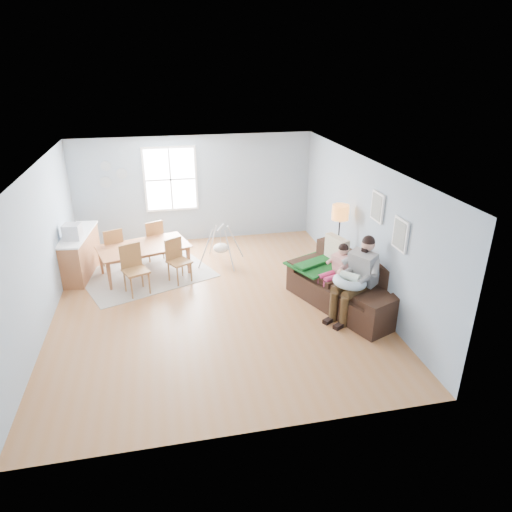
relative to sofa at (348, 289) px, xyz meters
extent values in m
cube|color=#A86B3B|center=(-2.51, 0.64, -0.38)|extent=(8.40, 9.40, 0.08)
cube|color=white|center=(-2.51, 0.64, 2.66)|extent=(8.40, 9.40, 0.60)
cube|color=#8EA5BA|center=(-2.51, 5.30, 1.01)|extent=(8.40, 0.08, 3.90)
cube|color=#8EA5BA|center=(-2.51, -4.02, 1.01)|extent=(8.40, 0.08, 3.90)
cube|color=#8EA5BA|center=(1.65, 0.64, 1.01)|extent=(0.08, 9.40, 3.90)
cube|color=white|center=(-3.11, 4.11, 1.31)|extent=(1.32, 0.06, 1.62)
cube|color=white|center=(-3.11, 4.08, 1.31)|extent=(1.20, 0.02, 1.50)
cube|color=white|center=(-3.11, 4.07, 1.31)|extent=(1.20, 0.03, 0.04)
cube|color=white|center=(-3.11, 4.07, 1.31)|extent=(0.04, 0.03, 1.50)
cube|color=white|center=(0.46, -0.86, 1.41)|extent=(0.04, 0.44, 0.54)
cube|color=slate|center=(0.43, -0.86, 1.41)|extent=(0.01, 0.36, 0.46)
cube|color=white|center=(0.46, 0.04, 1.61)|extent=(0.04, 0.44, 0.54)
cube|color=slate|center=(0.43, 0.04, 1.61)|extent=(0.01, 0.36, 0.46)
cylinder|color=#8D9FAA|center=(-4.61, 4.11, 1.71)|extent=(0.24, 0.02, 0.24)
cylinder|color=#8D9FAA|center=(-4.26, 4.11, 1.51)|extent=(0.26, 0.02, 0.26)
cylinder|color=#8D9FAA|center=(-4.66, 4.11, 1.31)|extent=(0.28, 0.02, 0.28)
cube|color=black|center=(-0.06, -0.03, -0.10)|extent=(1.83, 2.56, 0.47)
cube|color=black|center=(0.30, 0.12, 0.37)|extent=(1.11, 2.26, 0.48)
cube|color=black|center=(0.34, -1.01, 0.22)|extent=(1.02, 0.59, 0.18)
cube|color=black|center=(-0.47, 0.96, 0.22)|extent=(1.02, 0.59, 0.18)
cube|color=#135723|center=(-0.38, 0.69, 0.27)|extent=(1.35, 1.28, 0.04)
cube|color=tan|center=(-0.01, 0.66, 0.54)|extent=(0.33, 0.60, 0.58)
cube|color=gray|center=(0.15, -0.28, 0.58)|extent=(0.58, 0.61, 0.66)
sphere|color=tan|center=(0.21, -0.25, 1.02)|extent=(0.24, 0.24, 0.24)
sphere|color=black|center=(0.21, -0.25, 1.07)|extent=(0.23, 0.23, 0.23)
cylinder|color=#372614|center=(-0.14, -0.58, 0.27)|extent=(0.53, 0.40, 0.18)
cylinder|color=#372614|center=(-0.26, -0.37, 0.27)|extent=(0.53, 0.40, 0.18)
cylinder|color=#372614|center=(-0.35, -0.70, -0.05)|extent=(0.14, 0.14, 0.58)
cylinder|color=#372614|center=(-0.47, -0.49, -0.05)|extent=(0.14, 0.14, 0.58)
cube|color=black|center=(-0.43, -0.75, -0.30)|extent=(0.29, 0.23, 0.08)
cube|color=black|center=(-0.55, -0.53, -0.30)|extent=(0.29, 0.23, 0.08)
torus|color=silver|center=(-0.17, -0.44, 0.40)|extent=(0.84, 0.83, 0.25)
cylinder|color=white|center=(-0.17, -0.44, 0.50)|extent=(0.34, 0.36, 0.15)
sphere|color=tan|center=(-0.29, -0.27, 0.52)|extent=(0.13, 0.13, 0.13)
cube|color=white|center=(-0.09, 0.20, 0.45)|extent=(0.35, 0.37, 0.42)
sphere|color=tan|center=(-0.06, 0.21, 0.74)|extent=(0.20, 0.20, 0.20)
sphere|color=black|center=(-0.06, 0.21, 0.78)|extent=(0.19, 0.19, 0.19)
cylinder|color=#D83472|center=(-0.32, 0.03, 0.27)|extent=(0.36, 0.22, 0.10)
cylinder|color=#D83472|center=(-0.38, 0.18, 0.27)|extent=(0.36, 0.22, 0.10)
cylinder|color=#D83472|center=(-0.47, -0.03, 0.07)|extent=(0.09, 0.09, 0.35)
cylinder|color=#D83472|center=(-0.53, 0.12, 0.07)|extent=(0.09, 0.09, 0.35)
cylinder|color=black|center=(0.18, 1.07, -0.32)|extent=(0.30, 0.30, 0.03)
cylinder|color=black|center=(0.18, 1.07, 0.40)|extent=(0.03, 0.03, 1.48)
cylinder|color=orange|center=(0.18, 1.07, 1.20)|extent=(0.34, 0.34, 0.30)
cube|color=white|center=(0.19, -0.90, -0.10)|extent=(0.49, 0.46, 0.47)
cube|color=black|center=(0.00, -0.94, -0.10)|extent=(0.10, 0.32, 0.38)
cube|color=#A29B94|center=(-3.83, 2.20, -0.33)|extent=(3.21, 2.87, 0.01)
imported|color=#935730|center=(-3.83, 2.20, 0.00)|extent=(2.12, 1.55, 0.67)
cube|color=brown|center=(-3.99, 1.33, 0.16)|extent=(0.60, 0.60, 0.04)
cube|color=brown|center=(-4.07, 1.52, 0.43)|extent=(0.42, 0.21, 0.50)
cylinder|color=brown|center=(-4.08, 1.09, -0.09)|extent=(0.04, 0.04, 0.49)
cylinder|color=brown|center=(-3.74, 1.24, -0.09)|extent=(0.04, 0.04, 0.49)
cylinder|color=brown|center=(-4.23, 1.43, -0.09)|extent=(0.04, 0.04, 0.49)
cylinder|color=brown|center=(-3.89, 1.58, -0.09)|extent=(0.04, 0.04, 0.49)
cube|color=brown|center=(-3.10, 1.69, 0.12)|extent=(0.58, 0.58, 0.04)
cube|color=brown|center=(-3.20, 1.86, 0.37)|extent=(0.37, 0.24, 0.47)
cylinder|color=brown|center=(-3.17, 1.46, -0.11)|extent=(0.04, 0.04, 0.46)
cylinder|color=brown|center=(-2.87, 1.63, -0.11)|extent=(0.04, 0.04, 0.46)
cylinder|color=brown|center=(-3.34, 1.76, -0.11)|extent=(0.04, 0.04, 0.46)
cylinder|color=brown|center=(-3.04, 1.93, -0.11)|extent=(0.04, 0.04, 0.46)
cube|color=brown|center=(-4.55, 2.70, 0.14)|extent=(0.58, 0.58, 0.04)
cube|color=brown|center=(-4.47, 2.52, 0.40)|extent=(0.40, 0.20, 0.48)
cylinder|color=brown|center=(-4.45, 2.94, -0.10)|extent=(0.04, 0.04, 0.47)
cylinder|color=brown|center=(-4.78, 2.80, -0.10)|extent=(0.04, 0.04, 0.47)
cylinder|color=brown|center=(-4.31, 2.61, -0.10)|extent=(0.04, 0.04, 0.47)
cylinder|color=brown|center=(-4.65, 2.47, -0.10)|extent=(0.04, 0.04, 0.47)
cube|color=brown|center=(-3.67, 3.07, 0.14)|extent=(0.59, 0.59, 0.04)
cube|color=brown|center=(-3.58, 2.88, 0.40)|extent=(0.40, 0.22, 0.49)
cylinder|color=brown|center=(-3.58, 3.30, -0.10)|extent=(0.04, 0.04, 0.48)
cylinder|color=brown|center=(-3.91, 3.15, -0.10)|extent=(0.04, 0.04, 0.48)
cylinder|color=brown|center=(-3.43, 2.98, -0.10)|extent=(0.04, 0.04, 0.48)
cylinder|color=brown|center=(-3.75, 2.83, -0.10)|extent=(0.04, 0.04, 0.48)
cube|color=#935730|center=(-5.21, 2.55, 0.12)|extent=(0.65, 1.69, 0.91)
cube|color=white|center=(-5.21, 2.55, 0.59)|extent=(0.69, 1.73, 0.04)
cube|color=#B9B8BD|center=(-5.23, 2.23, 0.77)|extent=(0.38, 0.37, 0.32)
cube|color=black|center=(-5.39, 2.26, 0.77)|extent=(0.06, 0.27, 0.23)
cylinder|color=#B9B8BD|center=(-2.11, 2.46, 0.54)|extent=(0.23, 0.47, 0.04)
ellipsoid|color=beige|center=(-2.11, 2.46, 0.04)|extent=(0.36, 0.36, 0.22)
cylinder|color=#B9B8BD|center=(-2.11, 2.46, 0.29)|extent=(0.01, 0.01, 0.40)
cylinder|color=#B9B8BD|center=(-2.48, 2.32, 0.11)|extent=(0.41, 0.20, 0.88)
cylinder|color=#B9B8BD|center=(-1.97, 2.09, 0.11)|extent=(0.18, 0.42, 0.88)
cylinder|color=#B9B8BD|center=(-2.26, 2.83, 0.11)|extent=(0.18, 0.42, 0.88)
cylinder|color=#B9B8BD|center=(-1.75, 2.60, 0.11)|extent=(0.41, 0.20, 0.88)
camera|label=1|loc=(-3.31, -7.24, 4.09)|focal=32.00mm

